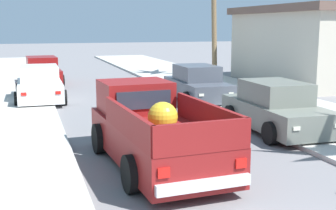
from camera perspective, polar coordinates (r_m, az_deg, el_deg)
name	(u,v)px	position (r m, az deg, el deg)	size (l,w,h in m)	color
sidewalk_right	(264,103)	(18.77, 12.17, 0.25)	(5.07, 60.00, 0.12)	beige
curb_left	(17,118)	(16.34, -18.76, -1.55)	(0.16, 60.00, 0.10)	silver
curb_right	(239,105)	(18.24, 9.08, 0.04)	(0.16, 60.00, 0.10)	silver
pickup_truck	(152,131)	(10.41, -2.04, -3.33)	(2.42, 5.31, 1.80)	maroon
car_left_near	(197,85)	(19.13, 3.73, 2.62)	(2.08, 4.28, 1.54)	#474C56
car_left_mid	(276,109)	(13.95, 13.58, -0.45)	(2.09, 4.29, 1.54)	slate
car_right_mid	(40,85)	(19.78, -16.08, 2.49)	(2.05, 4.27, 1.54)	silver
car_left_far	(42,72)	(25.48, -15.81, 4.13)	(2.17, 4.32, 1.54)	maroon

